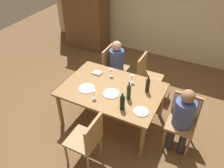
{
  "coord_description": "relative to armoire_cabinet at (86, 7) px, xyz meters",
  "views": [
    {
      "loc": [
        1.39,
        -2.76,
        3.2
      ],
      "look_at": [
        0.0,
        0.0,
        0.84
      ],
      "focal_mm": 37.56,
      "sensor_mm": 36.0,
      "label": 1
    }
  ],
  "objects": [
    {
      "name": "person_man_bearded",
      "position": [
        1.59,
        -1.37,
        -0.45
      ],
      "size": [
        0.34,
        0.29,
        1.11
      ],
      "rotation": [
        0.0,
        0.0,
        -1.57
      ],
      "color": "#33333D",
      "rests_on": "ground_plane"
    },
    {
      "name": "wine_glass_centre",
      "position": [
        1.78,
        -2.66,
        -0.25
      ],
      "size": [
        0.07,
        0.07,
        0.15
      ],
      "color": "silver",
      "rests_on": "dining_table"
    },
    {
      "name": "folded_napkin",
      "position": [
        1.49,
        -2.05,
        -0.34
      ],
      "size": [
        0.17,
        0.13,
        0.03
      ],
      "primitive_type": "cube",
      "rotation": [
        0.0,
        0.0,
        -0.07
      ],
      "color": "#ADC6D6",
      "rests_on": "dining_table"
    },
    {
      "name": "wine_bottle_tall_green",
      "position": [
        2.28,
        -2.43,
        -0.21
      ],
      "size": [
        0.07,
        0.07,
        0.32
      ],
      "color": "#19381E",
      "rests_on": "dining_table"
    },
    {
      "name": "wine_bottle_short_olive",
      "position": [
        2.29,
        -2.69,
        -0.22
      ],
      "size": [
        0.08,
        0.08,
        0.3
      ],
      "color": "black",
      "rests_on": "dining_table"
    },
    {
      "name": "chair_far_left",
      "position": [
        1.47,
        -1.37,
        -0.56
      ],
      "size": [
        0.44,
        0.44,
        0.92
      ],
      "rotation": [
        0.0,
        0.0,
        -1.57
      ],
      "color": "#A87F51",
      "rests_on": "ground_plane"
    },
    {
      "name": "chair_near",
      "position": [
        2.02,
        -3.28,
        -0.56
      ],
      "size": [
        0.44,
        0.44,
        0.92
      ],
      "rotation": [
        0.0,
        0.0,
        1.57
      ],
      "color": "#A87F51",
      "rests_on": "ground_plane"
    },
    {
      "name": "dinner_plate_guest_left",
      "position": [
        1.98,
        -2.45,
        -0.35
      ],
      "size": [
        0.27,
        0.27,
        0.01
      ],
      "primitive_type": "cylinder",
      "color": "silver",
      "rests_on": "dining_table"
    },
    {
      "name": "wine_glass_near_right",
      "position": [
        1.75,
        -1.99,
        -0.25
      ],
      "size": [
        0.07,
        0.07,
        0.15
      ],
      "color": "silver",
      "rests_on": "dining_table"
    },
    {
      "name": "wine_bottle_dark_red",
      "position": [
        2.49,
        -2.13,
        -0.21
      ],
      "size": [
        0.07,
        0.07,
        0.31
      ],
      "color": "black",
      "rests_on": "dining_table"
    },
    {
      "name": "wine_glass_near_left",
      "position": [
        2.16,
        -2.0,
        -0.25
      ],
      "size": [
        0.07,
        0.07,
        0.15
      ],
      "color": "silver",
      "rests_on": "dining_table"
    },
    {
      "name": "chair_right_end",
      "position": [
        3.15,
        -2.2,
        -0.5
      ],
      "size": [
        0.44,
        0.46,
        0.92
      ],
      "rotation": [
        0.0,
        0.0,
        3.14
      ],
      "color": "#A87F51",
      "rests_on": "ground_plane"
    },
    {
      "name": "rear_room_partition",
      "position": [
        1.94,
        0.45,
        0.25
      ],
      "size": [
        6.4,
        0.12,
        2.7
      ],
      "primitive_type": "cube",
      "color": "beige",
      "rests_on": "ground_plane"
    },
    {
      "name": "person_woman_host",
      "position": [
        3.15,
        -2.35,
        -0.44
      ],
      "size": [
        0.31,
        0.36,
        1.14
      ],
      "rotation": [
        0.0,
        0.0,
        3.14
      ],
      "color": "#33333D",
      "rests_on": "ground_plane"
    },
    {
      "name": "dinner_plate_guest_right",
      "position": [
        2.58,
        -2.63,
        -0.35
      ],
      "size": [
        0.23,
        0.23,
        0.01
      ],
      "primitive_type": "cylinder",
      "color": "silver",
      "rests_on": "dining_table"
    },
    {
      "name": "dining_table",
      "position": [
        1.94,
        -2.32,
        -0.43
      ],
      "size": [
        1.67,
        1.15,
        0.74
      ],
      "color": "olive",
      "rests_on": "ground_plane"
    },
    {
      "name": "armoire_cabinet",
      "position": [
        0.0,
        0.0,
        0.0
      ],
      "size": [
        1.18,
        0.62,
        2.18
      ],
      "color": "brown",
      "rests_on": "ground_plane"
    },
    {
      "name": "dinner_plate_host",
      "position": [
        1.55,
        -2.52,
        -0.35
      ],
      "size": [
        0.28,
        0.28,
        0.01
      ],
      "primitive_type": "cylinder",
      "color": "white",
      "rests_on": "dining_table"
    },
    {
      "name": "handbag",
      "position": [
        2.66,
        -1.37,
        -0.99
      ],
      "size": [
        0.13,
        0.28,
        0.22
      ],
      "primitive_type": "cube",
      "rotation": [
        0.0,
        0.0,
        -1.53
      ],
      "color": "brown",
      "rests_on": "ground_plane"
    },
    {
      "name": "chair_far_right",
      "position": [
        2.22,
        -1.37,
        -0.56
      ],
      "size": [
        0.44,
        0.44,
        0.92
      ],
      "rotation": [
        0.0,
        0.0,
        -1.57
      ],
      "color": "#A87F51",
      "rests_on": "ground_plane"
    },
    {
      "name": "ground_plane",
      "position": [
        1.94,
        -2.32,
        -1.1
      ],
      "size": [
        10.0,
        10.0,
        0.0
      ],
      "primitive_type": "plane",
      "color": "brown"
    }
  ]
}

